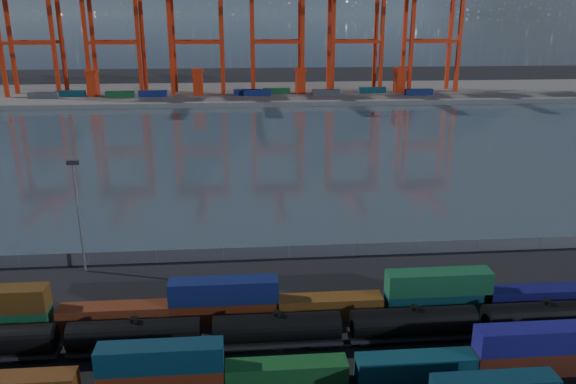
{
  "coord_description": "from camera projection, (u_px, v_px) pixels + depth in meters",
  "views": [
    {
      "loc": [
        -6.89,
        -50.7,
        35.67
      ],
      "look_at": [
        0.0,
        30.0,
        10.0
      ],
      "focal_mm": 35.0,
      "sensor_mm": 36.0,
      "label": 1
    }
  ],
  "objects": [
    {
      "name": "ground",
      "position": [
        312.0,
        367.0,
        59.49
      ],
      "size": [
        700.0,
        700.0,
        0.0
      ],
      "primitive_type": "plane",
      "color": "black",
      "rests_on": "ground"
    },
    {
      "name": "harbor_water",
      "position": [
        266.0,
        146.0,
        159.22
      ],
      "size": [
        700.0,
        700.0,
        0.0
      ],
      "primitive_type": "plane",
      "color": "#34424B",
      "rests_on": "ground"
    },
    {
      "name": "far_quay",
      "position": [
        255.0,
        93.0,
        258.65
      ],
      "size": [
        700.0,
        70.0,
        2.0
      ],
      "primitive_type": "cube",
      "color": "#514F4C",
      "rests_on": "ground"
    },
    {
      "name": "container_row_mid",
      "position": [
        492.0,
        357.0,
        57.68
      ],
      "size": [
        142.45,
        2.49,
        5.3
      ],
      "color": "#383A3C",
      "rests_on": "ground"
    },
    {
      "name": "container_row_north",
      "position": [
        247.0,
        306.0,
        67.83
      ],
      "size": [
        142.61,
        2.64,
        5.64
      ],
      "color": "#101153",
      "rests_on": "ground"
    },
    {
      "name": "tanker_string",
      "position": [
        207.0,
        333.0,
        61.69
      ],
      "size": [
        123.16,
        3.15,
        4.51
      ],
      "color": "black",
      "rests_on": "ground"
    },
    {
      "name": "waterfront_fence",
      "position": [
        289.0,
        252.0,
        85.79
      ],
      "size": [
        160.12,
        0.12,
        2.2
      ],
      "color": "#595B5E",
      "rests_on": "ground"
    },
    {
      "name": "yard_light_mast",
      "position": [
        78.0,
        211.0,
        78.95
      ],
      "size": [
        1.6,
        0.4,
        16.6
      ],
      "color": "slate",
      "rests_on": "ground"
    },
    {
      "name": "gantry_cranes",
      "position": [
        236.0,
        6.0,
        240.16
      ],
      "size": [
        199.56,
        47.15,
        63.85
      ],
      "color": "red",
      "rests_on": "ground"
    },
    {
      "name": "quay_containers",
      "position": [
        230.0,
        93.0,
        243.25
      ],
      "size": [
        172.58,
        10.99,
        2.6
      ],
      "color": "navy",
      "rests_on": "far_quay"
    },
    {
      "name": "straddle_carriers",
      "position": [
        250.0,
        81.0,
        246.89
      ],
      "size": [
        140.0,
        7.0,
        11.1
      ],
      "color": "red",
      "rests_on": "far_quay"
    }
  ]
}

